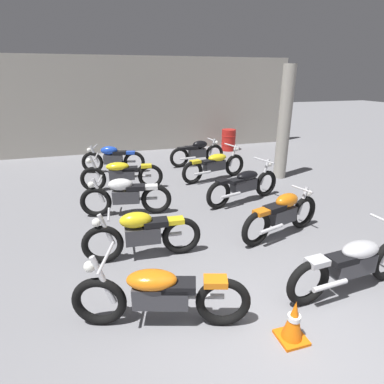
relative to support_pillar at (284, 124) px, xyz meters
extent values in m
plane|color=gray|center=(-3.34, -5.81, -1.60)|extent=(60.00, 60.00, 0.00)
cube|color=#9E998E|center=(-3.34, 4.88, 0.20)|extent=(12.68, 0.24, 3.60)
cylinder|color=#9E998E|center=(0.00, 0.00, 0.00)|extent=(0.36, 0.36, 3.20)
torus|color=black|center=(-5.36, -4.62, -1.27)|extent=(0.67, 0.31, 0.67)
torus|color=black|center=(-3.93, -5.07, -1.27)|extent=(0.67, 0.31, 0.67)
cylinder|color=silver|center=(-5.28, -4.65, -0.96)|extent=(0.28, 0.15, 0.66)
cube|color=#38383D|center=(-4.64, -4.85, -1.17)|extent=(0.70, 0.43, 0.28)
ellipsoid|color=orange|center=(-4.74, -4.82, -0.95)|extent=(0.67, 0.48, 0.22)
cube|color=black|center=(-4.43, -4.91, -1.03)|extent=(0.45, 0.35, 0.10)
cube|color=orange|center=(-4.02, -5.04, -0.97)|extent=(0.33, 0.27, 0.08)
cylinder|color=silver|center=(-5.23, -4.66, -0.65)|extent=(0.24, 0.66, 0.04)
sphere|color=white|center=(-5.42, -4.60, -0.77)|extent=(0.14, 0.14, 0.14)
cylinder|color=silver|center=(-4.13, -4.87, -1.29)|extent=(0.55, 0.23, 0.07)
torus|color=black|center=(-5.27, -3.22, -1.27)|extent=(0.68, 0.16, 0.67)
torus|color=black|center=(-3.97, -3.32, -1.27)|extent=(0.68, 0.16, 0.67)
cylinder|color=silver|center=(-5.19, -3.23, -1.01)|extent=(0.25, 0.09, 0.56)
cube|color=#38383D|center=(-4.62, -3.27, -1.17)|extent=(0.59, 0.28, 0.28)
ellipsoid|color=yellow|center=(-4.72, -3.26, -0.89)|extent=(0.54, 0.32, 0.26)
cube|color=black|center=(-4.40, -3.29, -0.97)|extent=(0.42, 0.27, 0.10)
cube|color=yellow|center=(-4.07, -3.31, -0.97)|extent=(0.29, 0.22, 0.08)
cylinder|color=silver|center=(-5.13, -3.23, -0.75)|extent=(0.07, 0.48, 0.04)
sphere|color=white|center=(-5.33, -3.22, -0.87)|extent=(0.14, 0.14, 0.14)
cylinder|color=silver|center=(-4.21, -3.17, -1.29)|extent=(0.55, 0.11, 0.07)
torus|color=black|center=(-5.35, -1.32, -1.27)|extent=(0.68, 0.22, 0.67)
torus|color=black|center=(-4.06, -1.54, -1.27)|extent=(0.68, 0.22, 0.67)
cylinder|color=silver|center=(-5.27, -1.33, -1.01)|extent=(0.25, 0.11, 0.56)
cube|color=#38383D|center=(-4.70, -1.43, -1.17)|extent=(0.60, 0.34, 0.28)
ellipsoid|color=white|center=(-4.80, -1.41, -0.89)|extent=(0.56, 0.37, 0.26)
cube|color=black|center=(-4.49, -1.47, -0.97)|extent=(0.44, 0.31, 0.10)
cube|color=white|center=(-4.16, -1.52, -0.97)|extent=(0.31, 0.25, 0.08)
cylinder|color=silver|center=(-5.21, -1.34, -0.75)|extent=(0.12, 0.48, 0.04)
sphere|color=white|center=(-5.40, -1.31, -0.87)|extent=(0.14, 0.14, 0.14)
cylinder|color=silver|center=(-4.29, -1.37, -1.29)|extent=(0.55, 0.16, 0.07)
torus|color=black|center=(-5.39, 0.35, -1.27)|extent=(0.68, 0.20, 0.67)
torus|color=black|center=(-3.90, 0.15, -1.27)|extent=(0.68, 0.20, 0.67)
cylinder|color=silver|center=(-5.31, 0.34, -0.96)|extent=(0.28, 0.11, 0.66)
cube|color=#38383D|center=(-4.64, 0.25, -1.17)|extent=(0.69, 0.32, 0.28)
ellipsoid|color=yellow|center=(-4.74, 0.27, -0.95)|extent=(0.64, 0.40, 0.22)
cube|color=black|center=(-4.42, 0.22, -1.03)|extent=(0.43, 0.29, 0.10)
cube|color=yellow|center=(-4.00, 0.17, -0.97)|extent=(0.30, 0.24, 0.08)
cylinder|color=silver|center=(-5.25, 0.33, -0.65)|extent=(0.12, 0.68, 0.04)
sphere|color=white|center=(-5.45, 0.36, -0.77)|extent=(0.14, 0.14, 0.14)
cylinder|color=silver|center=(-4.13, 0.32, -1.29)|extent=(0.55, 0.14, 0.07)
torus|color=black|center=(-5.39, 2.11, -1.27)|extent=(0.68, 0.26, 0.67)
torus|color=black|center=(-4.13, 1.81, -1.27)|extent=(0.68, 0.26, 0.67)
cylinder|color=silver|center=(-5.32, 2.09, -1.01)|extent=(0.25, 0.12, 0.56)
cube|color=#38383D|center=(-4.76, 1.96, -1.17)|extent=(0.61, 0.37, 0.28)
ellipsoid|color=blue|center=(-4.86, 1.98, -0.89)|extent=(0.57, 0.39, 0.26)
cube|color=black|center=(-4.55, 1.91, -0.97)|extent=(0.44, 0.33, 0.10)
cube|color=blue|center=(-4.23, 1.83, -0.97)|extent=(0.32, 0.26, 0.08)
cylinder|color=silver|center=(-5.26, 2.08, -0.75)|extent=(0.15, 0.48, 0.04)
sphere|color=white|center=(-5.45, 2.12, -0.87)|extent=(0.14, 0.14, 0.14)
cylinder|color=silver|center=(-4.34, 1.99, -1.29)|extent=(0.55, 0.19, 0.07)
torus|color=black|center=(-2.71, -5.05, -1.27)|extent=(0.68, 0.16, 0.67)
cube|color=#38383D|center=(-1.96, -4.99, -1.17)|extent=(0.68, 0.29, 0.28)
ellipsoid|color=#B7B7BC|center=(-1.86, -4.98, -0.95)|extent=(0.62, 0.37, 0.22)
cube|color=black|center=(-2.18, -5.01, -1.03)|extent=(0.42, 0.27, 0.10)
cube|color=#B7B7BC|center=(-2.61, -5.04, -0.97)|extent=(0.29, 0.22, 0.08)
cylinder|color=silver|center=(-2.45, -5.16, -1.29)|extent=(0.55, 0.11, 0.07)
torus|color=black|center=(-1.38, -3.08, -1.27)|extent=(0.67, 0.29, 0.67)
torus|color=black|center=(-2.62, -3.45, -1.27)|extent=(0.67, 0.29, 0.67)
cylinder|color=silver|center=(-1.45, -3.11, -1.01)|extent=(0.25, 0.14, 0.56)
cube|color=#38383D|center=(-2.00, -3.27, -1.17)|extent=(0.62, 0.39, 0.28)
ellipsoid|color=orange|center=(-1.90, -3.24, -0.89)|extent=(0.58, 0.42, 0.26)
cube|color=black|center=(-2.21, -3.33, -0.97)|extent=(0.45, 0.34, 0.10)
cube|color=orange|center=(-2.53, -3.42, -0.97)|extent=(0.33, 0.27, 0.08)
cylinder|color=silver|center=(-1.51, -3.12, -0.75)|extent=(0.17, 0.47, 0.04)
sphere|color=white|center=(-1.32, -3.07, -0.87)|extent=(0.14, 0.14, 0.14)
cylinder|color=silver|center=(-2.35, -3.51, -1.29)|extent=(0.55, 0.22, 0.07)
torus|color=black|center=(-1.20, -1.28, -1.27)|extent=(0.68, 0.28, 0.67)
torus|color=black|center=(-2.65, -1.68, -1.27)|extent=(0.68, 0.28, 0.67)
cylinder|color=silver|center=(-1.28, -1.30, -0.96)|extent=(0.28, 0.14, 0.66)
cube|color=#38383D|center=(-1.92, -1.48, -1.17)|extent=(0.70, 0.41, 0.28)
ellipsoid|color=black|center=(-1.83, -1.46, -0.95)|extent=(0.66, 0.47, 0.22)
cube|color=black|center=(-2.14, -1.54, -1.03)|extent=(0.45, 0.34, 0.10)
cube|color=black|center=(-2.55, -1.65, -0.97)|extent=(0.32, 0.27, 0.08)
cylinder|color=silver|center=(-1.34, -1.32, -0.65)|extent=(0.22, 0.67, 0.04)
sphere|color=white|center=(-1.14, -1.27, -0.77)|extent=(0.14, 0.14, 0.14)
cylinder|color=silver|center=(-2.37, -1.74, -1.29)|extent=(0.55, 0.21, 0.07)
torus|color=black|center=(-1.25, 0.53, -1.27)|extent=(0.68, 0.27, 0.67)
torus|color=black|center=(-2.71, 0.16, -1.27)|extent=(0.68, 0.27, 0.67)
cylinder|color=silver|center=(-1.33, 0.51, -0.96)|extent=(0.28, 0.13, 0.66)
cube|color=#38383D|center=(-1.98, 0.35, -1.17)|extent=(0.70, 0.39, 0.28)
ellipsoid|color=yellow|center=(-1.88, 0.37, -0.95)|extent=(0.66, 0.46, 0.22)
cube|color=black|center=(-2.19, 0.29, -1.03)|extent=(0.45, 0.33, 0.10)
cube|color=yellow|center=(-2.61, 0.19, -0.97)|extent=(0.32, 0.26, 0.08)
cylinder|color=silver|center=(-1.39, 0.49, -0.65)|extent=(0.20, 0.67, 0.04)
sphere|color=white|center=(-1.19, 0.54, -0.77)|extent=(0.14, 0.14, 0.14)
cylinder|color=silver|center=(-2.43, 0.10, -1.29)|extent=(0.55, 0.20, 0.07)
torus|color=black|center=(-1.33, 2.05, -1.27)|extent=(0.68, 0.18, 0.67)
torus|color=black|center=(-2.62, 1.92, -1.27)|extent=(0.68, 0.18, 0.67)
cylinder|color=silver|center=(-1.41, 2.05, -1.01)|extent=(0.25, 0.09, 0.56)
cube|color=#38383D|center=(-1.98, 1.99, -1.17)|extent=(0.59, 0.30, 0.28)
ellipsoid|color=black|center=(-1.88, 2.00, -0.89)|extent=(0.55, 0.33, 0.26)
cube|color=black|center=(-2.19, 1.96, -0.97)|extent=(0.42, 0.28, 0.10)
cube|color=black|center=(-2.52, 1.93, -0.97)|extent=(0.30, 0.23, 0.08)
cylinder|color=silver|center=(-1.47, 2.04, -0.75)|extent=(0.09, 0.48, 0.04)
sphere|color=white|center=(-1.27, 2.06, -0.87)|extent=(0.14, 0.14, 0.14)
cylinder|color=silver|center=(-2.36, 1.82, -1.29)|extent=(0.55, 0.13, 0.07)
cylinder|color=red|center=(-0.04, 3.80, -1.18)|extent=(0.56, 0.56, 0.85)
torus|color=red|center=(-0.04, 3.80, -1.01)|extent=(0.59, 0.59, 0.03)
torus|color=red|center=(-0.04, 3.80, -1.35)|extent=(0.59, 0.59, 0.03)
cube|color=orange|center=(-3.24, -5.52, -1.58)|extent=(0.32, 0.32, 0.04)
cone|color=orange|center=(-3.24, -5.52, -1.31)|extent=(0.24, 0.24, 0.50)
cylinder|color=white|center=(-3.24, -5.52, -1.29)|extent=(0.15, 0.15, 0.06)
camera|label=1|loc=(-5.18, -7.89, 1.31)|focal=29.24mm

